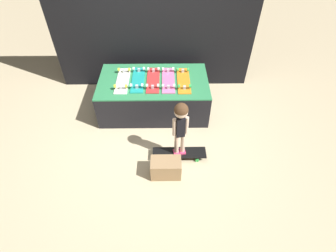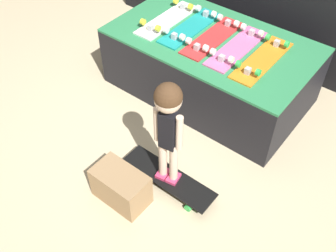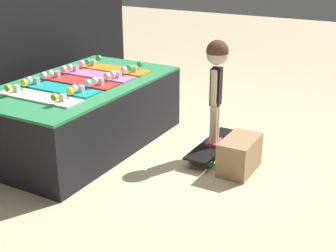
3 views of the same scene
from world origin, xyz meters
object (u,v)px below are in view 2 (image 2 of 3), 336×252
object	(u,v)px
skateboard_teal_on_rack	(191,27)
skateboard_on_floor	(168,178)
skateboard_white_on_rack	(167,19)
skateboard_red_on_rack	(213,37)
skateboard_orange_on_rack	(262,59)
skateboard_pink_on_rack	(237,47)
storage_box	(121,186)
child	(168,118)

from	to	relation	value
skateboard_teal_on_rack	skateboard_on_floor	size ratio (longest dim) A/B	0.93
skateboard_white_on_rack	skateboard_on_floor	size ratio (longest dim) A/B	0.93
skateboard_red_on_rack	skateboard_on_floor	bearing A→B (deg)	-70.69
skateboard_orange_on_rack	skateboard_on_floor	bearing A→B (deg)	-95.24
skateboard_teal_on_rack	skateboard_orange_on_rack	xyz separation A→B (m)	(0.71, -0.03, 0.00)
skateboard_red_on_rack	skateboard_pink_on_rack	xyz separation A→B (m)	(0.24, -0.01, 0.00)
skateboard_orange_on_rack	storage_box	bearing A→B (deg)	-101.90
skateboard_teal_on_rack	child	distance (m)	1.25
skateboard_teal_on_rack	storage_box	xyz separation A→B (m)	(0.42, -1.38, -0.44)
skateboard_on_floor	child	bearing A→B (deg)	-56.31
skateboard_white_on_rack	child	size ratio (longest dim) A/B	0.81
skateboard_teal_on_rack	skateboard_red_on_rack	xyz separation A→B (m)	(0.24, -0.01, 0.00)
skateboard_white_on_rack	skateboard_pink_on_rack	bearing A→B (deg)	0.53
skateboard_white_on_rack	skateboard_red_on_rack	xyz separation A→B (m)	(0.47, 0.01, 0.00)
skateboard_red_on_rack	storage_box	size ratio (longest dim) A/B	1.78
skateboard_red_on_rack	skateboard_teal_on_rack	bearing A→B (deg)	177.46
skateboard_pink_on_rack	skateboard_orange_on_rack	size ratio (longest dim) A/B	1.00
skateboard_orange_on_rack	skateboard_on_floor	size ratio (longest dim) A/B	0.93
skateboard_red_on_rack	storage_box	world-z (taller)	skateboard_red_on_rack
skateboard_white_on_rack	child	bearing A→B (deg)	-51.35
skateboard_white_on_rack	skateboard_orange_on_rack	size ratio (longest dim) A/B	1.00
skateboard_pink_on_rack	skateboard_white_on_rack	bearing A→B (deg)	-179.47
skateboard_pink_on_rack	storage_box	xyz separation A→B (m)	(-0.05, -1.36, -0.44)
skateboard_white_on_rack	skateboard_red_on_rack	bearing A→B (deg)	1.46
skateboard_red_on_rack	skateboard_pink_on_rack	size ratio (longest dim) A/B	1.00
skateboard_teal_on_rack	storage_box	world-z (taller)	skateboard_teal_on_rack
skateboard_white_on_rack	skateboard_teal_on_rack	xyz separation A→B (m)	(0.24, 0.02, 0.00)
skateboard_pink_on_rack	skateboard_teal_on_rack	bearing A→B (deg)	178.07
skateboard_orange_on_rack	skateboard_on_floor	xyz separation A→B (m)	(-0.10, -1.05, -0.50)
skateboard_on_floor	child	xyz separation A→B (m)	(0.00, -0.00, 0.62)
skateboard_on_floor	skateboard_red_on_rack	bearing A→B (deg)	109.31
skateboard_red_on_rack	child	distance (m)	1.14
skateboard_white_on_rack	skateboard_on_floor	world-z (taller)	skateboard_white_on_rack
skateboard_white_on_rack	child	distance (m)	1.36
skateboard_white_on_rack	skateboard_pink_on_rack	distance (m)	0.71
child	skateboard_pink_on_rack	bearing A→B (deg)	87.56
skateboard_pink_on_rack	storage_box	bearing A→B (deg)	-92.02
skateboard_teal_on_rack	storage_box	distance (m)	1.51
skateboard_orange_on_rack	child	bearing A→B (deg)	-95.24
skateboard_teal_on_rack	skateboard_pink_on_rack	world-z (taller)	same
skateboard_teal_on_rack	skateboard_on_floor	world-z (taller)	skateboard_teal_on_rack
skateboard_orange_on_rack	skateboard_on_floor	world-z (taller)	skateboard_orange_on_rack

